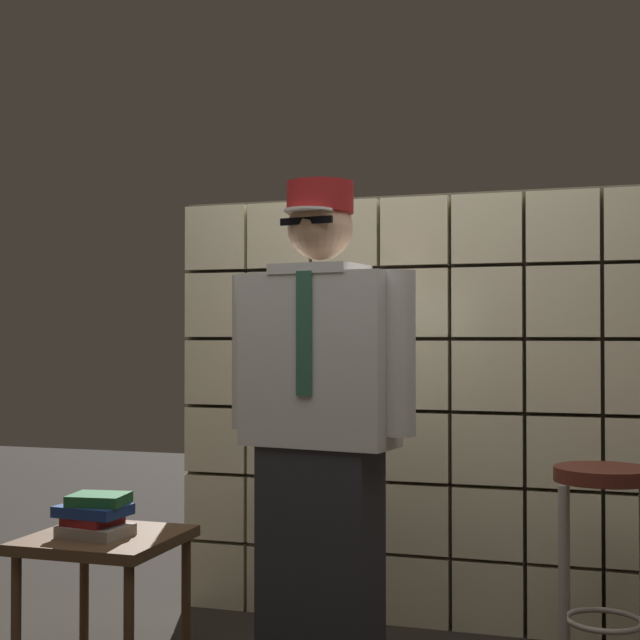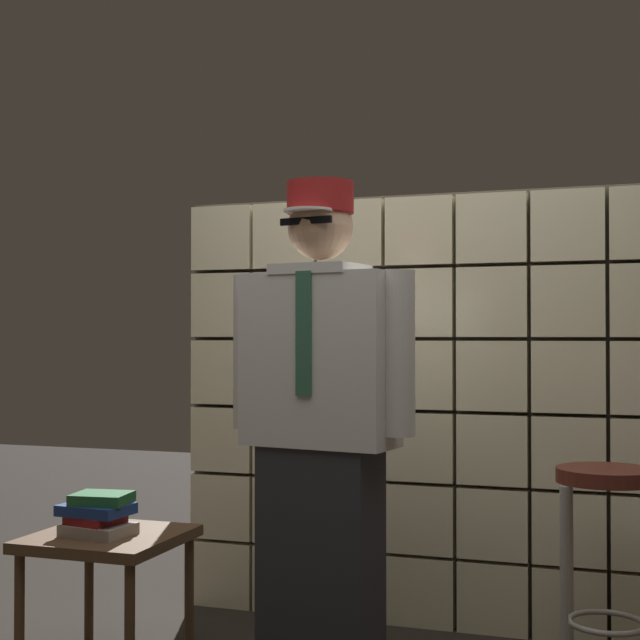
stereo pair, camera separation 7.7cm
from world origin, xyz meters
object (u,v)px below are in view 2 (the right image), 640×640
side_table (108,550)px  coffee_mug (87,519)px  standing_person (320,425)px  book_stack (98,515)px  bar_stool (606,524)px

side_table → coffee_mug: (-0.08, -0.01, 0.11)m
standing_person → side_table: standing_person is taller
standing_person → coffee_mug: (-0.90, -0.03, -0.37)m
side_table → coffee_mug: size_ratio=4.13×
standing_person → book_stack: bearing=-166.9°
standing_person → bar_stool: standing_person is taller
coffee_mug → side_table: bearing=6.7°
coffee_mug → book_stack: bearing=-22.3°
standing_person → book_stack: 0.90m
standing_person → side_table: size_ratio=3.34×
standing_person → side_table: (-0.81, -0.02, -0.48)m
side_table → book_stack: size_ratio=1.93×
side_table → book_stack: 0.14m
standing_person → side_table: 0.95m
side_table → coffee_mug: bearing=-173.3°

